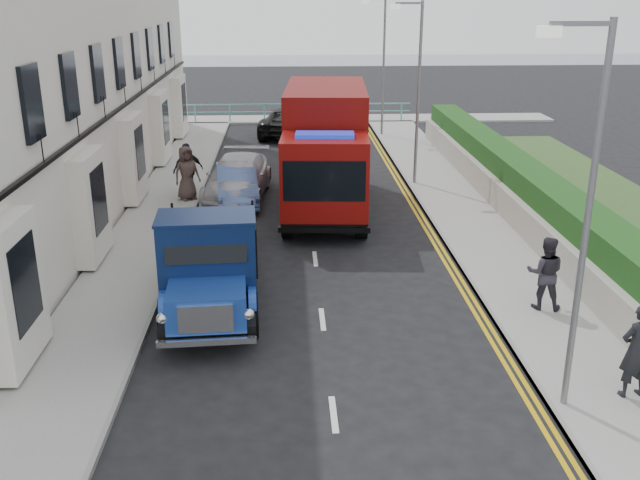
{
  "coord_description": "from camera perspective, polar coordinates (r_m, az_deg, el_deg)",
  "views": [
    {
      "loc": [
        -0.81,
        -13.27,
        7.42
      ],
      "look_at": [
        0.03,
        3.69,
        1.4
      ],
      "focal_mm": 40.0,
      "sensor_mm": 36.0,
      "label": 1
    }
  ],
  "objects": [
    {
      "name": "seafront_railing",
      "position": [
        42.04,
        -1.7,
        10.14
      ],
      "size": [
        13.0,
        0.08,
        1.11
      ],
      "color": "#59B2A5",
      "rests_on": "ground"
    },
    {
      "name": "pedestrian_west_far",
      "position": [
        26.34,
        -10.62,
        5.3
      ],
      "size": [
        1.14,
        1.03,
        1.96
      ],
      "primitive_type": "imported",
      "rotation": [
        0.0,
        0.0,
        0.54
      ],
      "color": "#433530",
      "rests_on": "pavement_west"
    },
    {
      "name": "lamp_far",
      "position": [
        37.76,
        4.93,
        14.24
      ],
      "size": [
        1.23,
        0.18,
        7.0
      ],
      "color": "slate",
      "rests_on": "ground"
    },
    {
      "name": "bedford_lorry",
      "position": [
        16.68,
        -8.86,
        -2.63
      ],
      "size": [
        2.49,
        5.63,
        2.6
      ],
      "rotation": [
        0.0,
        0.0,
        0.06
      ],
      "color": "black",
      "rests_on": "ground"
    },
    {
      "name": "pedestrian_west_near",
      "position": [
        26.75,
        -10.51,
        5.54
      ],
      "size": [
        1.25,
        1.0,
        1.98
      ],
      "primitive_type": "imported",
      "rotation": [
        0.0,
        0.0,
        3.67
      ],
      "color": "#19232E",
      "rests_on": "pavement_west"
    },
    {
      "name": "parked_car_mid",
      "position": [
        26.22,
        -6.66,
        4.47
      ],
      "size": [
        1.82,
        4.2,
        1.34
      ],
      "primitive_type": "imported",
      "rotation": [
        0.0,
        0.0,
        0.1
      ],
      "color": "#5777BB",
      "rests_on": "ground"
    },
    {
      "name": "pavement_west",
      "position": [
        23.86,
        -13.28,
        1.01
      ],
      "size": [
        2.4,
        38.0,
        0.12
      ],
      "primitive_type": "cube",
      "color": "gray",
      "rests_on": "ground"
    },
    {
      "name": "pavement_east",
      "position": [
        24.24,
        11.92,
        1.4
      ],
      "size": [
        2.6,
        38.0,
        0.12
      ],
      "primitive_type": "cube",
      "color": "gray",
      "rests_on": "ground"
    },
    {
      "name": "pedestrian_east_far",
      "position": [
        17.79,
        17.57,
        -2.53
      ],
      "size": [
        1.03,
        0.9,
        1.8
      ],
      "primitive_type": "imported",
      "rotation": [
        0.0,
        0.0,
        2.85
      ],
      "color": "#2E2A33",
      "rests_on": "pavement_east"
    },
    {
      "name": "pedestrian_east_near",
      "position": [
        14.62,
        24.02,
        -8.09
      ],
      "size": [
        0.75,
        0.55,
        1.89
      ],
      "primitive_type": "imported",
      "rotation": [
        0.0,
        0.0,
        3.3
      ],
      "color": "black",
      "rests_on": "pavement_east"
    },
    {
      "name": "parked_car_rear",
      "position": [
        26.71,
        -6.6,
        4.94
      ],
      "size": [
        2.62,
        5.42,
        1.52
      ],
      "primitive_type": "imported",
      "rotation": [
        0.0,
        0.0,
        -0.1
      ],
      "color": "#B5B5BA",
      "rests_on": "ground"
    },
    {
      "name": "sea_plane",
      "position": [
        73.65,
        -2.24,
        13.71
      ],
      "size": [
        120.0,
        120.0,
        0.0
      ],
      "primitive_type": "plane",
      "color": "slate",
      "rests_on": "ground"
    },
    {
      "name": "garden_east",
      "position": [
        24.55,
        16.38,
        3.3
      ],
      "size": [
        1.45,
        28.0,
        1.75
      ],
      "color": "#B2AD9E",
      "rests_on": "ground"
    },
    {
      "name": "seafront_car_left",
      "position": [
        38.4,
        -2.53,
        9.49
      ],
      "size": [
        3.39,
        5.77,
        1.51
      ],
      "primitive_type": "imported",
      "rotation": [
        0.0,
        0.0,
        2.97
      ],
      "color": "black",
      "rests_on": "ground"
    },
    {
      "name": "ground",
      "position": [
        15.22,
        0.58,
        -9.65
      ],
      "size": [
        120.0,
        120.0,
        0.0
      ],
      "primitive_type": "plane",
      "color": "black",
      "rests_on": "ground"
    },
    {
      "name": "lamp_near",
      "position": [
        12.79,
        20.26,
        2.77
      ],
      "size": [
        1.23,
        0.18,
        7.0
      ],
      "color": "slate",
      "rests_on": "ground"
    },
    {
      "name": "seafront_car_right",
      "position": [
        36.92,
        0.91,
        9.2
      ],
      "size": [
        3.34,
        5.15,
        1.63
      ],
      "primitive_type": "imported",
      "rotation": [
        0.0,
        0.0,
        -0.32
      ],
      "color": "silver",
      "rests_on": "ground"
    },
    {
      "name": "lamp_mid",
      "position": [
        27.93,
        7.66,
        12.31
      ],
      "size": [
        1.23,
        0.18,
        7.0
      ],
      "color": "slate",
      "rests_on": "ground"
    },
    {
      "name": "parked_car_front",
      "position": [
        20.14,
        -7.76,
        -0.33
      ],
      "size": [
        1.6,
        3.81,
        1.29
      ],
      "primitive_type": "imported",
      "rotation": [
        0.0,
        0.0,
        -0.02
      ],
      "color": "black",
      "rests_on": "ground"
    },
    {
      "name": "red_lorry",
      "position": [
        24.94,
        0.45,
        7.5
      ],
      "size": [
        3.22,
        8.16,
        4.19
      ],
      "rotation": [
        0.0,
        0.0,
        -0.07
      ],
      "color": "black",
      "rests_on": "ground"
    },
    {
      "name": "promenade",
      "position": [
        42.91,
        -1.72,
        9.63
      ],
      "size": [
        30.0,
        2.5,
        0.12
      ],
      "primitive_type": "cube",
      "color": "gray",
      "rests_on": "ground"
    }
  ]
}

